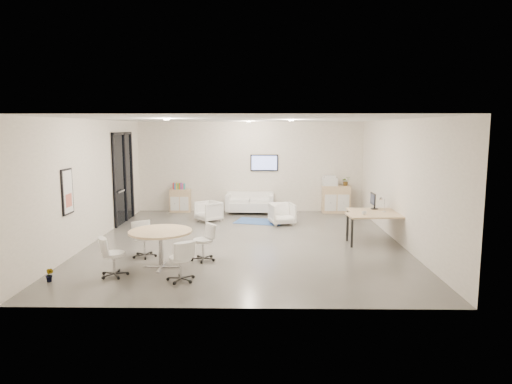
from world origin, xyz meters
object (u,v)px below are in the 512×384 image
at_px(sideboard_right, 336,199).
at_px(loveseat, 250,204).
at_px(desk_front, 377,218).
at_px(armchair_right, 282,213).
at_px(sideboard_left, 180,201).
at_px(desk_rear, 376,213).
at_px(armchair_left, 209,210).
at_px(round_table, 160,234).

relative_size(sideboard_right, loveseat, 0.57).
bearing_deg(loveseat, desk_front, -49.54).
bearing_deg(armchair_right, sideboard_left, 135.14).
bearing_deg(desk_rear, armchair_left, 154.61).
relative_size(sideboard_left, sideboard_right, 0.84).
xyz_separation_m(sideboard_right, round_table, (-4.77, -6.53, 0.25)).
xyz_separation_m(armchair_left, desk_front, (4.68, -2.89, 0.35)).
relative_size(armchair_left, desk_rear, 0.47).
bearing_deg(round_table, sideboard_right, 53.87).
distance_m(sideboard_left, desk_rear, 7.13).
distance_m(armchair_right, desk_front, 3.37).
bearing_deg(sideboard_right, loveseat, -176.99).
xyz_separation_m(sideboard_left, armchair_left, (1.20, -1.61, -0.05)).
bearing_deg(sideboard_right, desk_front, -85.68).
distance_m(desk_rear, desk_front, 0.70).
relative_size(desk_front, round_table, 1.15).
relative_size(sideboard_right, desk_rear, 0.65).
bearing_deg(loveseat, desk_rear, -43.50).
bearing_deg(round_table, loveseat, 74.88).
bearing_deg(armchair_left, round_table, -45.70).
bearing_deg(desk_front, loveseat, 124.02).
bearing_deg(desk_front, sideboard_left, 138.35).
bearing_deg(round_table, armchair_right, 58.27).
bearing_deg(desk_rear, desk_front, -101.80).
distance_m(loveseat, round_table, 6.61).
bearing_deg(armchair_left, loveseat, 96.66).
relative_size(desk_rear, round_table, 1.11).
xyz_separation_m(loveseat, armchair_right, (1.05, -1.88, 0.03)).
height_order(sideboard_right, loveseat, sideboard_right).
xyz_separation_m(armchair_left, desk_rear, (4.81, -2.20, 0.34)).
distance_m(sideboard_right, desk_rear, 3.81).
xyz_separation_m(sideboard_left, sideboard_right, (5.54, -0.04, 0.08)).
bearing_deg(sideboard_right, round_table, -126.13).
height_order(sideboard_right, armchair_right, sideboard_right).
bearing_deg(loveseat, sideboard_left, 177.56).
height_order(sideboard_left, sideboard_right, sideboard_right).
xyz_separation_m(sideboard_left, loveseat, (2.49, -0.20, -0.07)).
distance_m(armchair_right, desk_rear, 3.03).
xyz_separation_m(armchair_left, armchair_right, (2.35, -0.48, 0.02)).
height_order(loveseat, desk_rear, desk_rear).
relative_size(armchair_right, round_table, 0.55).
distance_m(sideboard_left, sideboard_right, 5.54).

